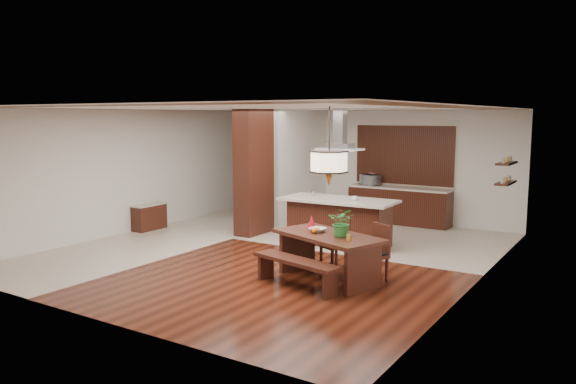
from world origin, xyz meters
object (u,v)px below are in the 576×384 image
Objects in this scene: dining_chair_right at (373,253)px; foliage_plant at (342,222)px; kitchen_island at (339,221)px; microwave at (370,180)px; dining_table at (328,246)px; dining_chair_left at (334,243)px; fruit_bowl at (317,230)px; range_hood at (340,129)px; island_cup at (355,198)px; hallway_console at (149,217)px; dining_bench at (296,273)px; pendant_lantern at (329,147)px.

foliage_plant reaches higher than dining_chair_right.
kitchen_island is 4.95× the size of microwave.
dining_table is 0.75m from dining_chair_left.
fruit_bowl is (-0.88, -0.33, 0.35)m from dining_chair_right.
range_hood is at bearing 140.39° from dining_chair_left.
microwave reaches higher than dining_chair_right.
range_hood reaches higher than island_cup.
microwave is (-1.39, 4.64, 0.61)m from dining_chair_left.
dining_chair_left is (5.40, -0.67, 0.16)m from hallway_console.
dining_table is 17.66× the size of island_cup.
range_hood is at bearing 108.76° from fruit_bowl.
island_cup is at bearing -49.40° from microwave.
island_cup is (-0.41, 2.95, 0.82)m from dining_bench.
microwave is at bearing 132.28° from dining_chair_left.
dining_chair_left is 0.39× the size of kitchen_island.
dining_table is 2.20× the size of dining_chair_left.
dining_chair_left reaches higher than dining_chair_right.
microwave is (-2.28, 4.95, 0.61)m from dining_chair_right.
dining_bench is (5.42, -2.01, -0.08)m from hallway_console.
hallway_console is 0.36× the size of kitchen_island.
hallway_console is 0.42× the size of dining_table.
kitchen_island reaches higher than dining_chair_right.
kitchen_island is (-0.81, 3.04, 0.28)m from dining_bench.
pendant_lantern is at bearing -13.63° from hallway_console.
dining_chair_right is 1.00m from fruit_bowl.
dining_chair_right is (0.87, 1.03, 0.24)m from dining_bench.
foliage_plant is at bearing -9.49° from pendant_lantern.
kitchen_island reaches higher than dining_chair_left.
pendant_lantern reaches higher than dining_chair_left.
dining_table is 5.61m from microwave.
dining_table is 0.75m from dining_chair_right.
dining_bench is 1.75× the size of dining_chair_left.
dining_table is at bearing -123.29° from dining_chair_right.
fruit_bowl is at bearing -134.14° from dining_chair_right.
range_hood reaches higher than dining_table.
dining_chair_right is at bearing -56.54° from island_cup.
pendant_lantern is at bearing -74.64° from island_cup.
foliage_plant is 2.83m from kitchen_island.
dining_chair_left is 1.99× the size of foliage_plant.
foliage_plant reaches higher than fruit_bowl.
hallway_console is 5.19m from range_hood.
range_hood is 7.59× the size of island_cup.
dining_chair_right reaches higher than dining_bench.
foliage_plant is 0.53× the size of range_hood.
island_cup is (0.40, -0.09, 0.54)m from kitchen_island.
dining_table is 0.35m from fruit_bowl.
dining_table is at bearing -74.64° from island_cup.
pendant_lantern is 1.25m from foliage_plant.
dining_table is at bearing -50.71° from microwave.
pendant_lantern reaches higher than fruit_bowl.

